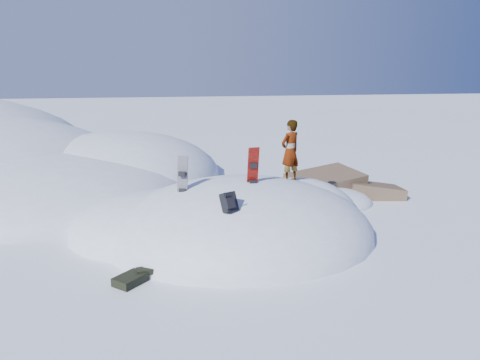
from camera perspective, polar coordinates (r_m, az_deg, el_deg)
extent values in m
plane|color=white|center=(12.30, 0.07, -6.80)|extent=(120.00, 120.00, 0.00)
ellipsoid|color=silver|center=(12.30, 0.07, -6.80)|extent=(7.00, 6.00, 3.00)
ellipsoid|color=silver|center=(12.67, -10.33, -6.41)|extent=(4.40, 4.00, 2.20)
ellipsoid|color=silver|center=(13.45, 7.01, -5.09)|extent=(3.60, 3.20, 2.50)
ellipsoid|color=silver|center=(17.31, -23.19, -1.88)|extent=(10.00, 9.00, 2.80)
ellipsoid|color=silver|center=(19.35, -14.42, 0.35)|extent=(8.00, 8.00, 3.60)
ellipsoid|color=silver|center=(16.26, -22.19, -2.73)|extent=(6.00, 5.00, 1.80)
cube|color=brown|center=(16.35, 10.29, -1.47)|extent=(2.82, 2.41, 1.62)
cube|color=brown|center=(16.69, 15.89, -2.18)|extent=(2.16, 1.80, 1.33)
cube|color=brown|center=(17.67, 10.72, -0.69)|extent=(2.08, 2.01, 1.10)
ellipsoid|color=silver|center=(15.34, 10.20, -2.85)|extent=(3.20, 2.40, 1.00)
cube|color=#B51309|center=(11.65, 1.54, 0.47)|extent=(0.30, 0.28, 1.49)
cube|color=black|center=(11.52, 1.61, 1.85)|extent=(0.19, 0.13, 0.13)
cube|color=black|center=(11.62, 1.60, -0.32)|extent=(0.19, 0.13, 0.13)
cube|color=black|center=(11.48, -7.04, -0.57)|extent=(0.32, 0.29, 1.41)
cube|color=black|center=(11.36, -7.07, 0.74)|extent=(0.20, 0.17, 0.12)
cube|color=black|center=(11.46, -7.01, -1.32)|extent=(0.20, 0.17, 0.12)
cube|color=black|center=(10.24, -1.36, -2.72)|extent=(0.43, 0.46, 0.48)
cube|color=black|center=(10.10, -1.23, -2.82)|extent=(0.27, 0.25, 0.26)
cylinder|color=black|center=(10.08, -1.79, -2.30)|extent=(0.03, 0.17, 0.32)
cylinder|color=black|center=(10.11, -0.72, -2.25)|extent=(0.03, 0.17, 0.32)
cube|color=black|center=(9.93, -13.26, -11.73)|extent=(0.75, 0.75, 0.17)
cube|color=black|center=(10.06, -11.56, -10.81)|extent=(0.38, 0.30, 0.12)
imported|color=slate|center=(12.61, 6.13, 3.52)|extent=(0.73, 0.65, 1.68)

